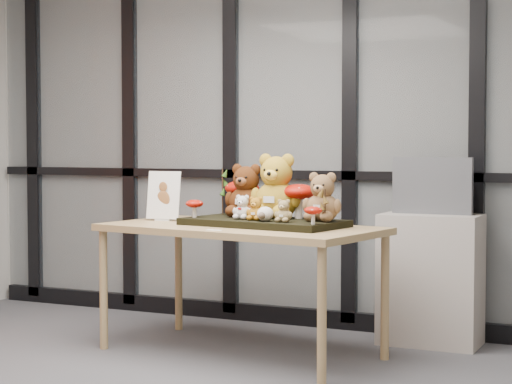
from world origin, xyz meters
The scene contains 24 objects.
room_shell centered at (0.00, 0.00, 1.68)m, with size 5.00×5.00×5.00m.
glass_partition centered at (0.00, 2.47, 1.42)m, with size 4.90×0.06×2.78m.
display_table centered at (0.10, 1.50, 0.71)m, with size 1.77×1.09×0.78m.
diorama_tray centered at (0.24, 1.54, 0.80)m, with size 0.95×0.48×0.04m, color black.
bear_pooh_yellow centered at (0.28, 1.64, 1.03)m, with size 0.33×0.29×0.43m, color #B08922, non-canonical shape.
bear_brown_medium centered at (0.07, 1.65, 0.99)m, with size 0.27×0.25×0.36m, color #431F0B, non-canonical shape.
bear_tan_back centered at (0.61, 1.54, 0.97)m, with size 0.24×0.21×0.31m, color brown, non-canonical shape.
bear_small_yellow centered at (0.23, 1.43, 0.89)m, with size 0.12×0.11×0.15m, color #AA6D17, non-canonical shape.
bear_white_bow centered at (0.13, 1.47, 0.90)m, with size 0.12×0.11×0.16m, color silver, non-canonical shape.
bear_beige_small centered at (0.43, 1.39, 0.89)m, with size 0.11×0.10×0.14m, color #967F4E, non-canonical shape.
plush_cream_hedgehog centered at (0.31, 1.39, 0.86)m, with size 0.07×0.07×0.09m, color white, non-canonical shape.
mushroom_back_left centered at (-0.01, 1.76, 0.94)m, with size 0.22×0.22×0.24m, color #910E04, non-canonical shape.
mushroom_back_right centered at (0.42, 1.65, 0.93)m, with size 0.21×0.21×0.23m, color #910E04, non-canonical shape.
mushroom_front_left centered at (-0.19, 1.47, 0.88)m, with size 0.11×0.11×0.12m, color #910E04, non-canonical shape.
mushroom_front_right centered at (0.64, 1.32, 0.87)m, with size 0.10×0.10×0.11m, color #910E04, non-canonical shape.
sprig_green_far_left centered at (-0.13, 1.72, 0.96)m, with size 0.05×0.05×0.29m, color #13390D, non-canonical shape.
sprig_green_mid_left centered at (0.02, 1.75, 0.94)m, with size 0.05×0.05×0.25m, color #13390D, non-canonical shape.
sprig_dry_far_right centered at (0.64, 1.58, 0.95)m, with size 0.05×0.05×0.26m, color brown, non-canonical shape.
sprig_dry_mid_right centered at (0.66, 1.45, 0.91)m, with size 0.05×0.05×0.19m, color brown, non-canonical shape.
sprig_green_centre centered at (0.18, 1.74, 0.91)m, with size 0.05×0.05×0.18m, color #13390D, non-canonical shape.
sign_holder centered at (-0.50, 1.62, 0.92)m, with size 0.23×0.08×0.31m.
label_card centered at (0.10, 1.16, 0.78)m, with size 0.09×0.03×0.00m, color white.
cabinet centered at (1.07, 2.25, 0.41)m, with size 0.62×0.36×0.82m, color #9C938B.
monitor centered at (1.07, 2.27, 1.00)m, with size 0.50×0.05×0.36m.
Camera 1 is at (2.52, -3.45, 1.27)m, focal length 65.00 mm.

